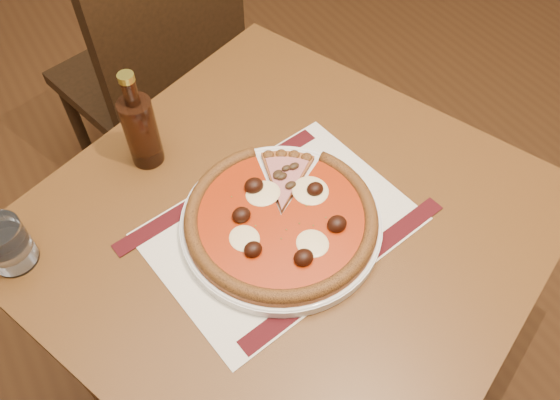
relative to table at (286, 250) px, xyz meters
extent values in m
cube|color=brown|center=(0.00, 0.00, 0.08)|extent=(1.03, 1.03, 0.04)
cylinder|color=brown|center=(0.45, -0.21, -0.29)|extent=(0.05, 0.05, 0.71)
cylinder|color=brown|center=(-0.45, 0.21, -0.29)|extent=(0.05, 0.05, 0.71)
cylinder|color=brown|center=(0.21, 0.45, -0.29)|extent=(0.05, 0.05, 0.71)
cube|color=black|center=(0.04, 0.84, -0.21)|extent=(0.52, 0.52, 0.04)
cylinder|color=black|center=(0.17, 1.06, -0.44)|extent=(0.04, 0.04, 0.42)
cylinder|color=black|center=(-0.19, 0.98, -0.44)|extent=(0.04, 0.04, 0.42)
cylinder|color=black|center=(0.26, 0.70, -0.44)|extent=(0.04, 0.04, 0.42)
cylinder|color=black|center=(-0.10, 0.62, -0.44)|extent=(0.04, 0.04, 0.42)
cube|color=black|center=(0.08, 0.65, 0.04)|extent=(0.43, 0.14, 0.45)
cube|color=white|center=(-0.02, -0.01, 0.10)|extent=(0.46, 0.35, 0.00)
cylinder|color=white|center=(-0.02, -0.01, 0.11)|extent=(0.34, 0.34, 0.02)
cylinder|color=#B0622A|center=(-0.02, -0.01, 0.13)|extent=(0.32, 0.32, 0.01)
torus|color=brown|center=(-0.02, -0.01, 0.13)|extent=(0.32, 0.32, 0.02)
cylinder|color=#972207|center=(-0.02, -0.01, 0.13)|extent=(0.28, 0.28, 0.00)
ellipsoid|color=#FDE7AB|center=(-0.02, 0.04, 0.14)|extent=(0.05, 0.05, 0.01)
ellipsoid|color=#FDE7AB|center=(-0.10, -0.02, 0.14)|extent=(0.05, 0.05, 0.01)
ellipsoid|color=#FDE7AB|center=(-0.01, -0.06, 0.14)|extent=(0.05, 0.05, 0.01)
ellipsoid|color=#FDE7AB|center=(0.06, 0.01, 0.14)|extent=(0.05, 0.05, 0.01)
ellipsoid|color=black|center=(-0.02, 0.05, 0.15)|extent=(0.03, 0.03, 0.02)
ellipsoid|color=black|center=(-0.10, 0.03, 0.15)|extent=(0.03, 0.03, 0.02)
ellipsoid|color=black|center=(-0.07, -0.04, 0.15)|extent=(0.03, 0.03, 0.02)
ellipsoid|color=black|center=(-0.03, -0.10, 0.15)|extent=(0.03, 0.03, 0.02)
ellipsoid|color=black|center=(0.03, -0.05, 0.15)|extent=(0.03, 0.03, 0.02)
ellipsoid|color=black|center=(0.07, 0.00, 0.15)|extent=(0.03, 0.03, 0.02)
ellipsoid|color=#362613|center=(0.03, 0.03, 0.14)|extent=(0.02, 0.01, 0.01)
ellipsoid|color=#362613|center=(0.05, 0.06, 0.14)|extent=(0.02, 0.01, 0.01)
ellipsoid|color=#362613|center=(0.02, 0.04, 0.14)|extent=(0.02, 0.01, 0.01)
ellipsoid|color=#362613|center=(0.04, 0.07, 0.14)|extent=(0.02, 0.01, 0.01)
ellipsoid|color=#362613|center=(0.01, 0.04, 0.14)|extent=(0.02, 0.01, 0.01)
ellipsoid|color=#362613|center=(0.03, 0.08, 0.14)|extent=(0.02, 0.01, 0.01)
cylinder|color=white|center=(-0.42, 0.16, 0.15)|extent=(0.09, 0.09, 0.09)
cylinder|color=#34190D|center=(-0.14, 0.25, 0.17)|extent=(0.06, 0.06, 0.14)
cylinder|color=#34190D|center=(-0.14, 0.25, 0.26)|extent=(0.03, 0.03, 0.06)
cylinder|color=#9B9533|center=(-0.14, 0.25, 0.29)|extent=(0.03, 0.03, 0.01)
camera|label=1|loc=(-0.29, -0.46, 0.86)|focal=35.00mm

